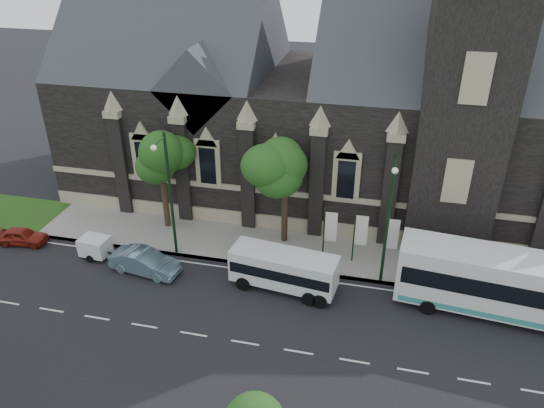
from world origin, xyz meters
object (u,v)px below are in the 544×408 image
(car_far_red, at_px, (22,236))
(box_trailer, at_px, (95,246))
(tree_walk_right, at_px, (289,168))
(tour_coach, at_px, (520,287))
(banner_flag_left, at_px, (328,229))
(banner_flag_right, at_px, (390,237))
(sedan, at_px, (145,262))
(street_lamp_near, at_px, (389,214))
(banner_flag_center, at_px, (359,233))
(shuttle_bus, at_px, (284,269))
(tree_walk_left, at_px, (164,157))
(street_lamp_mid, at_px, (169,190))

(car_far_red, bearing_deg, box_trailer, -100.01)
(tree_walk_right, distance_m, tour_coach, 15.76)
(tree_walk_right, height_order, car_far_red, tree_walk_right)
(banner_flag_left, bearing_deg, car_far_red, -172.09)
(banner_flag_right, relative_size, sedan, 0.85)
(box_trailer, distance_m, sedan, 4.17)
(box_trailer, bearing_deg, banner_flag_right, 14.72)
(street_lamp_near, height_order, banner_flag_center, street_lamp_near)
(shuttle_bus, bearing_deg, banner_flag_center, 48.86)
(box_trailer, relative_size, sedan, 0.60)
(car_far_red, bearing_deg, sedan, -103.80)
(street_lamp_near, bearing_deg, car_far_red, -177.54)
(tree_walk_left, xyz_separation_m, box_trailer, (-3.46, -4.98, -4.90))
(street_lamp_mid, bearing_deg, tree_walk_left, 116.47)
(banner_flag_left, bearing_deg, banner_flag_center, 0.00)
(tree_walk_right, distance_m, shuttle_bus, 7.03)
(banner_flag_left, bearing_deg, tree_walk_right, 150.90)
(banner_flag_left, xyz_separation_m, car_far_red, (-21.54, -2.99, -1.77))
(banner_flag_left, relative_size, sedan, 0.85)
(banner_flag_center, bearing_deg, car_far_red, -172.75)
(banner_flag_right, bearing_deg, tour_coach, -23.99)
(street_lamp_mid, height_order, banner_flag_left, street_lamp_mid)
(tree_walk_right, height_order, shuttle_bus, tree_walk_right)
(banner_flag_left, distance_m, tour_coach, 11.87)
(tour_coach, distance_m, box_trailer, 26.98)
(tree_walk_left, xyz_separation_m, tour_coach, (23.49, -5.00, -3.59))
(sedan, bearing_deg, box_trailer, 85.85)
(tree_walk_left, xyz_separation_m, banner_flag_center, (14.08, -1.70, -3.35))
(banner_flag_center, bearing_deg, street_lamp_near, -48.07)
(shuttle_bus, bearing_deg, street_lamp_near, 24.45)
(tree_walk_right, height_order, tree_walk_left, tree_walk_right)
(street_lamp_near, relative_size, car_far_red, 2.51)
(shuttle_bus, bearing_deg, box_trailer, -174.95)
(street_lamp_near, xyz_separation_m, tour_coach, (7.69, -1.39, -2.97))
(tree_walk_right, bearing_deg, tree_walk_left, -179.94)
(tour_coach, relative_size, sedan, 2.93)
(banner_flag_left, xyz_separation_m, banner_flag_right, (4.00, 0.00, 0.00))
(box_trailer, bearing_deg, tree_walk_left, 60.44)
(banner_flag_center, height_order, tour_coach, banner_flag_center)
(tree_walk_left, bearing_deg, tour_coach, -12.01)
(street_lamp_near, bearing_deg, tree_walk_left, 167.13)
(banner_flag_right, xyz_separation_m, car_far_red, (-25.54, -2.99, -1.77))
(banner_flag_left, distance_m, box_trailer, 15.96)
(shuttle_bus, bearing_deg, car_far_red, -175.18)
(street_lamp_near, bearing_deg, shuttle_bus, -162.64)
(street_lamp_mid, height_order, shuttle_bus, street_lamp_mid)
(tree_walk_left, height_order, banner_flag_left, tree_walk_left)
(shuttle_bus, bearing_deg, tree_walk_left, 158.16)
(street_lamp_mid, xyz_separation_m, banner_flag_right, (14.29, 1.91, -2.73))
(shuttle_bus, xyz_separation_m, sedan, (-9.25, -0.39, -0.71))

